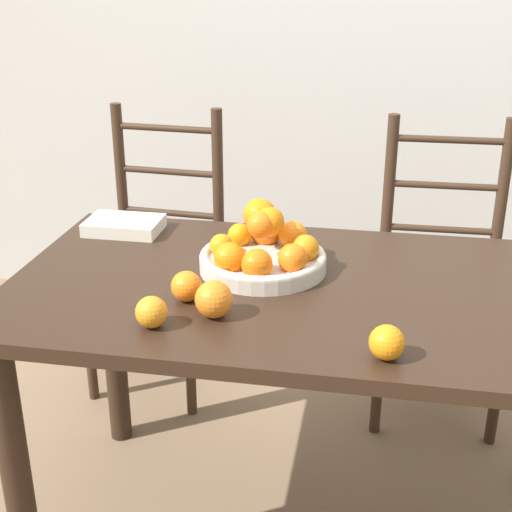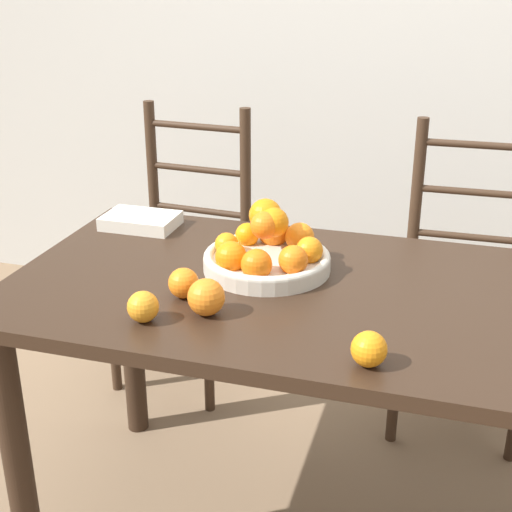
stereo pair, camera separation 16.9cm
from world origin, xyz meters
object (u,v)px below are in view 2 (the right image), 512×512
Objects in this scene: orange_loose_1 at (143,307)px; orange_loose_2 at (184,283)px; fruit_bowl at (268,252)px; chair_left at (185,259)px; chair_right at (465,292)px; orange_loose_3 at (206,297)px; book_stack at (141,221)px; orange_loose_0 at (369,349)px.

orange_loose_1 is 0.97× the size of orange_loose_2.
chair_left is (-0.50, 0.65, -0.34)m from fruit_bowl.
chair_left is at bearing 178.91° from chair_right.
book_stack is at bearing 128.81° from orange_loose_3.
fruit_bowl reaches higher than orange_loose_1.
fruit_bowl is at bearing -48.51° from chair_left.
orange_loose_2 is at bearing -124.19° from fruit_bowl.
orange_loose_0 is at bearing -21.60° from orange_loose_2.
fruit_bowl reaches higher than orange_loose_3.
orange_loose_2 is 0.99m from chair_left.
chair_left is (-0.36, 0.86, -0.33)m from orange_loose_2.
fruit_bowl is 0.28m from orange_loose_3.
orange_loose_2 reaches higher than book_stack.
orange_loose_2 is at bearing -63.44° from chair_left.
book_stack is at bearing -155.08° from chair_right.
orange_loose_0 is at bearing -16.88° from orange_loose_3.
chair_left is (-0.44, 0.93, -0.34)m from orange_loose_3.
book_stack is (-0.38, 0.47, -0.02)m from orange_loose_3.
chair_right is (0.19, 1.04, -0.33)m from orange_loose_0.
fruit_bowl is 0.89m from chair_left.
chair_right is 1.09m from book_stack.
orange_loose_0 is 1.11m from chair_right.
orange_loose_3 is at bearing -51.19° from book_stack.
orange_loose_0 is at bearing -101.31° from chair_right.
orange_loose_3 is at bearing -122.24° from chair_right.
chair_right is at bearing 79.78° from orange_loose_0.
fruit_bowl is at bearing 128.64° from orange_loose_0.
chair_right is at bearing 26.01° from book_stack.
book_stack is (-0.30, 0.41, -0.02)m from orange_loose_2.
chair_right reaches higher than orange_loose_2.
chair_left is (-0.81, 1.04, -0.33)m from orange_loose_0.
orange_loose_2 is (0.04, 0.14, 0.00)m from orange_loose_1.
fruit_bowl is 4.52× the size of orange_loose_0.
orange_loose_3 reaches higher than orange_loose_1.
orange_loose_0 reaches higher than orange_loose_1.
chair_right reaches higher than orange_loose_1.
orange_loose_3 is at bearing -39.59° from orange_loose_2.
fruit_bowl is at bearing 62.30° from orange_loose_1.
fruit_bowl is 0.32× the size of chair_left.
fruit_bowl is at bearing 55.81° from orange_loose_2.
chair_left is at bearing 127.86° from orange_loose_0.
orange_loose_2 reaches higher than orange_loose_1.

